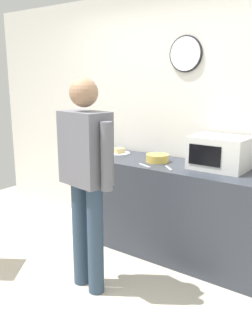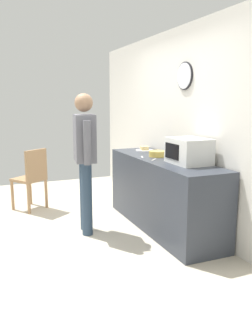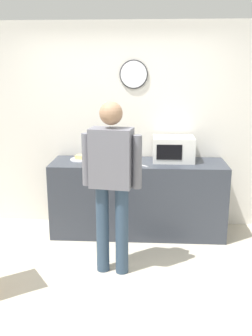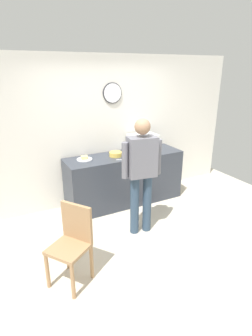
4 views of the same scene
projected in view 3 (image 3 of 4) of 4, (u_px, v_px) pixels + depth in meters
The scene contains 9 objects.
ground_plane at pixel (110, 284), 3.68m from camera, with size 6.00×6.00×0.00m, color beige.
back_wall at pixel (121, 126), 4.89m from camera, with size 5.40×0.13×2.60m.
kitchen_counter at pixel (138, 198), 4.73m from camera, with size 2.13×0.62×0.92m, color #333842.
microwave at pixel (173, 149), 4.64m from camera, with size 0.50×0.39×0.30m.
sandwich_plate at pixel (81, 158), 4.71m from camera, with size 0.26×0.26×0.07m.
salad_bowl at pixel (124, 159), 4.61m from camera, with size 0.23×0.23×0.08m, color gold.
fork_utensil at pixel (122, 166), 4.41m from camera, with size 0.17×0.02×0.01m, color silver.
spoon_utensil at pixel (143, 165), 4.44m from camera, with size 0.17×0.02×0.01m, color silver.
person_standing at pixel (112, 176), 3.66m from camera, with size 0.58×0.30×1.74m.
Camera 3 is at (0.34, -3.26, 2.03)m, focal length 40.40 mm.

